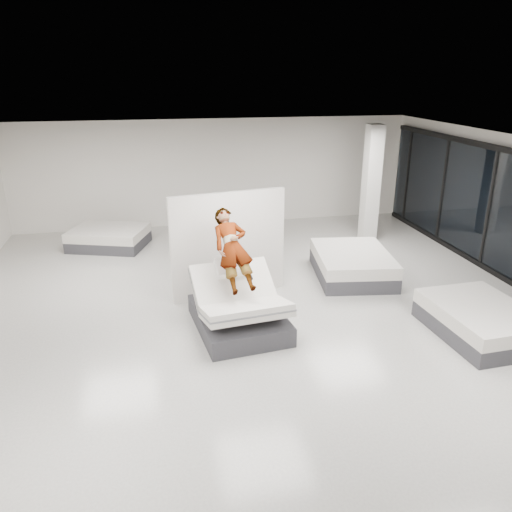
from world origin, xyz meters
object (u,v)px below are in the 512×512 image
Objects in this scene: flat_bed_right_far at (352,264)px; divider_panel at (229,245)px; hero_bed at (239,310)px; column at (371,184)px; flat_bed_right_near at (481,321)px; remote at (250,277)px; person at (233,260)px; flat_bed_left_far at (109,238)px.

divider_panel is at bearing -171.88° from flat_bed_right_far.
hero_bed is 1.70m from divider_panel.
column is (4.38, 2.86, 0.48)m from divider_panel.
hero_bed is 6.36m from column.
column is (0.20, 5.51, 1.32)m from flat_bed_right_near.
hero_bed is 4.38m from flat_bed_right_near.
remote is at bearing -133.73° from column.
flat_bed_right_near is (1.23, -3.07, -0.02)m from flat_bed_right_far.
divider_panel is at bearing 78.26° from person.
person is 3.59m from flat_bed_right_far.
flat_bed_right_far is at bearing -30.01° from flat_bed_left_far.
flat_bed_right_far is 0.74× the size of column.
flat_bed_left_far is (-2.90, 5.25, -0.76)m from remote.
remote is at bearing -57.85° from person.
divider_panel is (0.06, 1.53, 0.74)m from hero_bed.
flat_bed_left_far is (-2.64, 4.93, -0.98)m from person.
remote reaches higher than flat_bed_right_near.
hero_bed is at bearing -102.88° from divider_panel.
remote is 6.13m from column.
flat_bed_left_far is at bearing 173.25° from column.
flat_bed_right_near is 0.93× the size of flat_bed_left_far.
flat_bed_right_far is (3.05, 1.64, -0.94)m from person.
hero_bed reaches higher than flat_bed_left_far.
person is 0.54× the size of column.
column is (4.44, 4.40, 1.22)m from hero_bed.
divider_panel is at bearing -53.48° from flat_bed_left_far.
person is (-0.04, 0.31, 0.86)m from hero_bed.
flat_bed_right_far reaches higher than flat_bed_left_far.
divider_panel reaches higher than flat_bed_left_far.
column is at bearing 59.62° from flat_bed_right_far.
remote is at bearing -2.76° from hero_bed.
remote is 0.06× the size of divider_panel.
flat_bed_right_far is 1.05× the size of flat_bed_left_far.
flat_bed_left_far is at bearing 117.09° from hero_bed.
remote is (0.26, -0.32, -0.21)m from person.
hero_bed is 0.88× the size of divider_panel.
person is at bearing -137.62° from column.
remote is at bearing -144.79° from flat_bed_right_far.
divider_panel is (-0.16, 1.54, 0.09)m from remote.
divider_panel is at bearing 88.90° from remote.
person is 12.41× the size of remote.
person is 4.61m from flat_bed_right_near.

